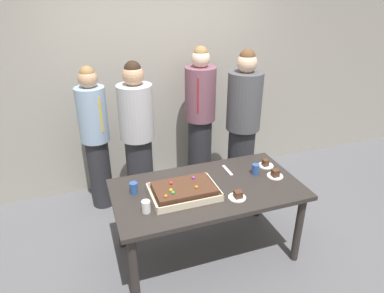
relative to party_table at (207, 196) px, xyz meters
The scene contains 15 objects.
ground_plane 0.65m from the party_table, ahead, with size 12.00×12.00×0.00m, color #5B5B60.
interior_back_panel 1.81m from the party_table, 90.00° to the left, with size 8.00×0.12×3.00m, color #9E998E.
party_table is the anchor object (origin of this frame).
sheet_cake 0.27m from the party_table, 169.93° to the right, with size 0.57×0.40×0.11m.
plated_slice_near_left 0.31m from the party_table, 53.41° to the right, with size 0.15×0.15×0.07m.
plated_slice_near_right 0.67m from the party_table, ahead, with size 0.15×0.15×0.08m.
plated_slice_far_left 0.71m from the party_table, 14.21° to the left, with size 0.15×0.15×0.07m.
drink_cup_nearest 0.54m from the party_table, ahead, with size 0.07×0.07×0.10m, color #2D5199.
drink_cup_middle 0.66m from the party_table, 168.03° to the left, with size 0.07×0.07×0.10m, color #2D5199.
drink_cup_far_end 0.63m from the party_table, 164.09° to the right, with size 0.07×0.07×0.10m, color white.
cake_server_utensil 0.38m from the party_table, 36.89° to the left, with size 0.03×0.20×0.01m, color silver.
person_serving_front 1.25m from the party_table, 72.57° to the left, with size 0.36×0.36×1.76m.
person_green_shirt_behind 1.00m from the party_table, 117.02° to the left, with size 0.35×0.35×1.71m.
person_striped_tie_right 1.46m from the party_table, 125.97° to the left, with size 0.31×0.31×1.63m.
person_far_right_suit 1.12m from the party_table, 47.18° to the left, with size 0.38×0.38×1.76m.
Camera 1 is at (-0.98, -2.37, 2.36)m, focal length 31.91 mm.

